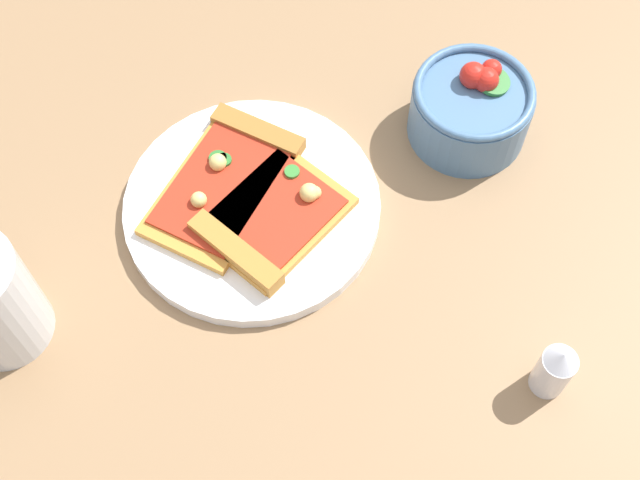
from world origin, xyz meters
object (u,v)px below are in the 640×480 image
(pizza_slice_far, at_px, (228,176))
(plate, at_px, (253,205))
(pepper_shaker, at_px, (555,370))
(pizza_slice_near, at_px, (267,222))
(salad_bowl, at_px, (471,108))

(pizza_slice_far, bearing_deg, plate, -110.68)
(pepper_shaker, bearing_deg, plate, 80.61)
(plate, xyz_separation_m, pepper_shaker, (-0.05, -0.30, 0.02))
(plate, relative_size, pizza_slice_far, 1.52)
(plate, xyz_separation_m, pizza_slice_near, (-0.02, -0.02, 0.01))
(pizza_slice_near, xyz_separation_m, pepper_shaker, (-0.03, -0.27, 0.01))
(plate, distance_m, salad_bowl, 0.22)
(pizza_slice_near, relative_size, salad_bowl, 1.29)
(pizza_slice_far, relative_size, salad_bowl, 1.36)
(plate, relative_size, pizza_slice_near, 1.60)
(pizza_slice_near, bearing_deg, salad_bowl, -33.99)
(plate, bearing_deg, salad_bowl, -41.39)
(pizza_slice_far, xyz_separation_m, salad_bowl, (0.16, -0.18, 0.01))
(pizza_slice_near, bearing_deg, plate, 53.61)
(plate, xyz_separation_m, pizza_slice_far, (0.01, 0.03, 0.01))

